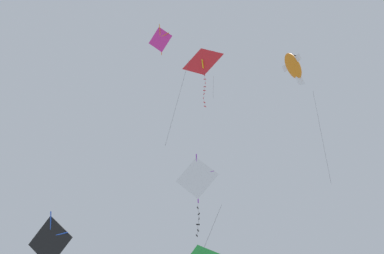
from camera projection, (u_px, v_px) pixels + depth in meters
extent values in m
cube|color=#DB2D93|center=(160.00, 40.00, 43.73)|extent=(1.11, 1.43, 1.69)
cylinder|color=orange|center=(160.00, 40.00, 43.76)|extent=(0.58, 0.86, 1.84)
cylinder|color=orange|center=(160.00, 37.00, 43.78)|extent=(0.73, 1.28, 0.04)
cylinder|color=#47474C|center=(178.00, 99.00, 40.80)|extent=(2.11, 1.56, 8.11)
cube|color=orange|center=(199.00, 252.00, 35.10)|extent=(0.27, 0.48, 0.14)
pyramid|color=red|center=(203.00, 62.00, 48.74)|extent=(1.77, 2.20, 1.54)
cube|color=yellow|center=(204.00, 65.00, 48.78)|extent=(0.61, 0.47, 0.82)
cube|color=yellow|center=(202.00, 54.00, 49.02)|extent=(0.42, 0.54, 0.17)
cylinder|color=#47474C|center=(204.00, 73.00, 48.31)|extent=(0.03, 0.02, 0.34)
cube|color=red|center=(204.00, 75.00, 48.21)|extent=(0.16, 0.09, 0.06)
cylinder|color=#47474C|center=(205.00, 77.00, 48.13)|extent=(0.03, 0.05, 0.34)
cube|color=red|center=(205.00, 79.00, 48.05)|extent=(0.16, 0.09, 0.06)
cylinder|color=#47474C|center=(205.00, 81.00, 47.95)|extent=(0.02, 0.05, 0.34)
cube|color=red|center=(205.00, 83.00, 47.86)|extent=(0.11, 0.15, 0.06)
cylinder|color=#47474C|center=(205.00, 85.00, 47.76)|extent=(0.03, 0.06, 0.34)
cube|color=red|center=(205.00, 87.00, 47.67)|extent=(0.16, 0.10, 0.06)
cylinder|color=#47474C|center=(205.00, 89.00, 47.56)|extent=(0.01, 0.04, 0.34)
cube|color=red|center=(204.00, 90.00, 47.46)|extent=(0.16, 0.09, 0.06)
cylinder|color=#47474C|center=(204.00, 92.00, 47.34)|extent=(0.05, 0.06, 0.34)
cube|color=red|center=(204.00, 94.00, 47.23)|extent=(0.04, 0.17, 0.06)
cylinder|color=#47474C|center=(204.00, 96.00, 47.14)|extent=(0.07, 0.05, 0.34)
cube|color=red|center=(203.00, 98.00, 47.06)|extent=(0.07, 0.17, 0.06)
cylinder|color=#47474C|center=(204.00, 100.00, 46.99)|extent=(0.02, 0.10, 0.34)
cube|color=red|center=(204.00, 102.00, 46.91)|extent=(0.16, 0.09, 0.06)
cylinder|color=#47474C|center=(205.00, 104.00, 46.82)|extent=(0.01, 0.05, 0.34)
cube|color=red|center=(205.00, 106.00, 46.73)|extent=(0.17, 0.05, 0.06)
cylinder|color=#47474C|center=(213.00, 87.00, 47.56)|extent=(0.63, 1.13, 2.87)
ellipsoid|color=orange|center=(293.00, 66.00, 47.14)|extent=(1.83, 1.28, 2.20)
cube|color=white|center=(287.00, 67.00, 47.57)|extent=(0.38, 0.76, 0.43)
cube|color=white|center=(297.00, 59.00, 46.85)|extent=(0.38, 0.76, 0.43)
cube|color=white|center=(300.00, 81.00, 46.79)|extent=(0.85, 0.22, 0.85)
sphere|color=black|center=(290.00, 60.00, 47.78)|extent=(0.24, 0.19, 0.21)
sphere|color=black|center=(295.00, 56.00, 47.40)|extent=(0.24, 0.19, 0.21)
cylinder|color=#47474C|center=(321.00, 134.00, 44.33)|extent=(0.77, 1.70, 8.56)
cube|color=white|center=(197.00, 178.00, 32.61)|extent=(1.64, 1.52, 2.18)
cylinder|color=purple|center=(197.00, 178.00, 32.65)|extent=(0.30, 0.38, 2.51)
cylinder|color=purple|center=(197.00, 174.00, 32.73)|extent=(1.28, 1.30, 0.05)
cylinder|color=#47474C|center=(198.00, 205.00, 31.97)|extent=(0.03, 0.04, 0.29)
cube|color=black|center=(198.00, 208.00, 31.88)|extent=(0.14, 0.13, 0.06)
cylinder|color=#47474C|center=(198.00, 211.00, 31.83)|extent=(0.06, 0.09, 0.29)
cube|color=black|center=(199.00, 214.00, 31.79)|extent=(0.03, 0.17, 0.06)
cylinder|color=#47474C|center=(199.00, 216.00, 31.69)|extent=(0.06, 0.02, 0.29)
cube|color=black|center=(199.00, 219.00, 31.59)|extent=(0.07, 0.17, 0.06)
cylinder|color=#47474C|center=(199.00, 222.00, 31.50)|extent=(0.03, 0.06, 0.29)
cube|color=black|center=(198.00, 224.00, 31.42)|extent=(0.17, 0.07, 0.06)
cylinder|color=#47474C|center=(198.00, 227.00, 31.36)|extent=(0.04, 0.03, 0.29)
cube|color=black|center=(198.00, 230.00, 31.29)|extent=(0.14, 0.13, 0.06)
cylinder|color=#47474C|center=(197.00, 233.00, 31.19)|extent=(0.04, 0.08, 0.29)
cube|color=black|center=(197.00, 236.00, 31.09)|extent=(0.14, 0.13, 0.06)
cylinder|color=#47474C|center=(213.00, 226.00, 30.87)|extent=(1.40, 0.86, 2.92)
cube|color=black|center=(50.00, 241.00, 30.83)|extent=(1.66, 1.78, 2.34)
cylinder|color=blue|center=(51.00, 241.00, 30.86)|extent=(0.53, 0.71, 2.65)
cylinder|color=blue|center=(51.00, 237.00, 30.93)|extent=(1.23, 1.55, 0.06)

